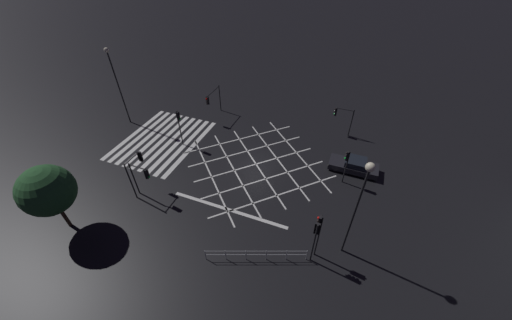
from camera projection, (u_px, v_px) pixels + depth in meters
ground_plane at (256, 164)px, 27.73m from camera, size 200.00×200.00×0.00m
road_markings at (188, 148)px, 29.61m from camera, size 15.19×22.29×0.01m
traffic_light_se_cross at (142, 175)px, 22.92m from camera, size 0.36×1.88×3.44m
traffic_light_ne_main at (316, 235)px, 18.17m from camera, size 0.39×0.36×3.97m
traffic_light_median_north at (347, 160)px, 24.26m from camera, size 0.36×0.39×3.51m
traffic_light_ne_cross at (319, 228)px, 18.38m from camera, size 0.36×0.39×4.18m
traffic_light_sw_main at (212, 98)px, 32.66m from camera, size 3.14×0.36×3.39m
traffic_light_nw_cross at (342, 115)px, 30.18m from camera, size 0.36×2.05×3.23m
traffic_light_se_main at (136, 166)px, 23.29m from camera, size 1.98×0.36×3.86m
traffic_light_median_south at (179, 121)px, 28.28m from camera, size 0.36×0.39×4.01m
street_lamp_east at (361, 193)px, 16.63m from camera, size 0.55×0.55×8.29m
street_lamp_west at (114, 74)px, 29.61m from camera, size 0.50×0.50×8.61m
street_tree_near at (47, 191)px, 19.68m from camera, size 3.66×3.66×5.73m
waiting_car at (354, 165)px, 26.66m from camera, size 1.81×4.49×1.32m
pedestrian_railing at (256, 254)px, 19.55m from camera, size 2.60×6.56×1.05m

